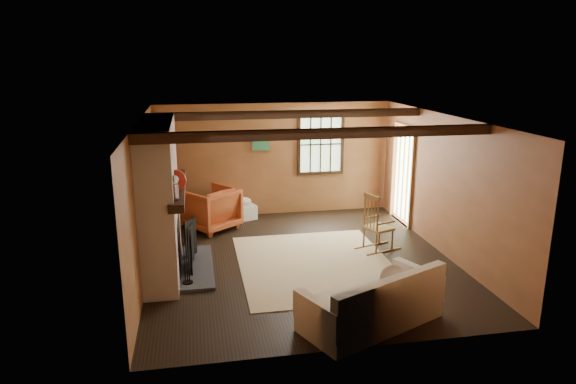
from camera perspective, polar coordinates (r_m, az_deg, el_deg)
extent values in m
plane|color=black|center=(8.75, 1.46, -7.62)|extent=(5.50, 5.50, 0.00)
cube|color=#9A5636|center=(11.00, -1.47, 3.62)|extent=(5.00, 0.02, 2.40)
cube|color=#9A5636|center=(5.83, 7.18, -6.85)|extent=(5.00, 0.02, 2.40)
cube|color=#9A5636|center=(8.23, -15.78, -0.82)|extent=(0.02, 5.50, 2.40)
cube|color=#9A5636|center=(9.20, 16.93, 0.73)|extent=(0.02, 5.50, 2.40)
cube|color=white|center=(8.14, 1.57, 8.19)|extent=(5.00, 5.50, 0.02)
cube|color=black|center=(6.99, 3.64, 6.48)|extent=(5.00, 0.12, 0.14)
cube|color=black|center=(9.31, 0.01, 8.62)|extent=(5.00, 0.12, 0.14)
cube|color=black|center=(11.11, 3.66, 5.29)|extent=(1.02, 0.06, 1.32)
cube|color=#A9CA9B|center=(11.14, 3.62, 5.31)|extent=(0.90, 0.01, 1.20)
cube|color=black|center=(11.12, 3.65, 5.30)|extent=(0.90, 0.03, 0.02)
cube|color=brown|center=(10.73, 12.60, 1.88)|extent=(0.06, 1.00, 2.06)
cube|color=#A9CA9B|center=(10.74, 12.74, 1.89)|extent=(0.01, 0.80, 1.85)
cube|color=brown|center=(10.85, -3.03, 5.60)|extent=(0.42, 0.03, 0.42)
cube|color=#236955|center=(10.84, -3.02, 5.59)|extent=(0.36, 0.01, 0.36)
cube|color=brown|center=(8.21, -14.04, -0.74)|extent=(0.50, 2.20, 2.40)
cube|color=black|center=(8.43, -13.25, -5.63)|extent=(0.38, 1.00, 0.85)
cube|color=#39383D|center=(8.57, -10.18, -8.17)|extent=(0.55, 1.80, 0.05)
cube|color=black|center=(8.15, -12.15, 0.37)|extent=(0.22, 2.30, 0.12)
cube|color=black|center=(8.22, -10.76, -6.58)|extent=(0.04, 0.32, 0.65)
cube|color=black|center=(8.54, -10.77, -5.77)|extent=(0.10, 0.32, 0.65)
cube|color=black|center=(8.85, -10.77, -5.01)|extent=(0.19, 0.28, 0.65)
cylinder|color=black|center=(7.96, -11.08, -9.81)|extent=(0.16, 0.16, 0.02)
cylinder|color=black|center=(7.81, -11.42, -7.82)|extent=(0.01, 0.01, 0.65)
cylinder|color=black|center=(7.83, -11.20, -7.73)|extent=(0.01, 0.01, 0.65)
cylinder|color=black|center=(7.86, -10.98, -7.64)|extent=(0.01, 0.01, 0.65)
cylinder|color=silver|center=(7.26, -12.45, -0.02)|extent=(0.10, 0.10, 0.23)
sphere|color=silver|center=(7.21, -12.53, 1.35)|extent=(0.13, 0.13, 0.13)
cylinder|color=#B42414|center=(7.78, -12.36, 1.30)|extent=(0.31, 0.10, 0.31)
cube|color=black|center=(8.22, -12.25, 1.32)|extent=(0.22, 0.16, 0.11)
cylinder|color=black|center=(8.52, -12.20, 1.77)|extent=(0.08, 0.08, 0.11)
cylinder|color=black|center=(8.78, -12.16, 2.10)|extent=(0.08, 0.08, 0.09)
cube|color=#C9AF86|center=(8.61, 3.05, -8.00)|extent=(2.50, 3.00, 0.01)
cube|color=#A88A51|center=(9.24, 10.02, -3.95)|extent=(0.52, 0.53, 0.04)
cube|color=brown|center=(8.96, 9.31, -0.53)|extent=(0.17, 0.40, 0.07)
cylinder|color=brown|center=(9.29, 11.51, -5.20)|extent=(0.03, 0.03, 0.39)
cylinder|color=brown|center=(9.54, 10.13, -4.58)|extent=(0.03, 0.03, 0.39)
cylinder|color=brown|center=(9.07, 9.80, -5.61)|extent=(0.03, 0.03, 0.39)
cylinder|color=brown|center=(9.33, 8.43, -4.96)|extent=(0.03, 0.03, 0.39)
cylinder|color=brown|center=(8.91, 9.94, -2.56)|extent=(0.03, 0.03, 0.67)
cylinder|color=brown|center=(9.17, 8.55, -1.99)|extent=(0.03, 0.03, 0.67)
cylinder|color=brown|center=(8.98, 9.58, -2.52)|extent=(0.02, 0.02, 0.55)
cylinder|color=brown|center=(9.05, 9.23, -2.38)|extent=(0.02, 0.02, 0.55)
cylinder|color=brown|center=(9.11, 8.89, -2.23)|extent=(0.02, 0.02, 0.55)
cube|color=brown|center=(9.05, 10.84, -3.38)|extent=(0.36, 0.15, 0.03)
cube|color=brown|center=(9.34, 9.31, -2.74)|extent=(0.36, 0.15, 0.03)
cube|color=brown|center=(9.25, 10.61, -6.52)|extent=(0.73, 0.28, 0.03)
cube|color=brown|center=(9.50, 9.24, -5.86)|extent=(0.73, 0.28, 0.03)
cube|color=silver|center=(6.84, 9.16, -12.71)|extent=(2.01, 1.51, 0.40)
cube|color=silver|center=(6.49, 11.44, -11.43)|extent=(1.72, 0.88, 0.50)
cube|color=silver|center=(6.24, 3.31, -13.49)|extent=(0.46, 0.80, 0.37)
cube|color=silver|center=(7.34, 14.18, -9.40)|extent=(0.46, 0.80, 0.37)
ellipsoid|color=silver|center=(7.07, 11.45, -9.17)|extent=(0.35, 0.24, 0.33)
cylinder|color=brown|center=(10.80, -12.27, -3.15)|extent=(0.44, 0.13, 0.13)
cylinder|color=brown|center=(10.80, -11.52, -3.12)|extent=(0.44, 0.13, 0.13)
cylinder|color=brown|center=(10.80, -10.77, -3.08)|extent=(0.44, 0.13, 0.13)
cylinder|color=brown|center=(10.76, -12.31, -2.49)|extent=(0.44, 0.13, 0.13)
cylinder|color=brown|center=(10.76, -11.56, -2.45)|extent=(0.44, 0.13, 0.13)
cylinder|color=brown|center=(10.76, -10.80, -2.42)|extent=(0.44, 0.13, 0.13)
cube|color=white|center=(10.89, -5.02, -2.24)|extent=(0.60, 0.53, 0.30)
ellipsoid|color=silver|center=(10.82, -5.04, -1.04)|extent=(0.37, 0.30, 0.18)
imported|color=#BF6026|center=(10.27, -8.58, -1.83)|extent=(1.28, 1.28, 0.84)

